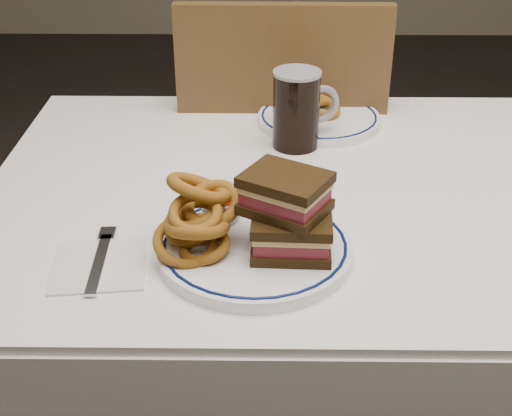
{
  "coord_description": "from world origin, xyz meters",
  "views": [
    {
      "loc": [
        -0.14,
        -1.11,
        1.34
      ],
      "look_at": [
        -0.15,
        -0.19,
        0.81
      ],
      "focal_mm": 50.0,
      "sensor_mm": 36.0,
      "label": 1
    }
  ],
  "objects_px": {
    "reuben_sandwich": "(288,214)",
    "far_plate": "(319,118)",
    "beer_mug": "(298,108)",
    "chair_far": "(280,173)",
    "main_plate": "(255,248)"
  },
  "relations": [
    {
      "from": "main_plate",
      "to": "far_plate",
      "type": "relative_size",
      "value": 1.14
    },
    {
      "from": "chair_far",
      "to": "main_plate",
      "type": "relative_size",
      "value": 3.38
    },
    {
      "from": "reuben_sandwich",
      "to": "far_plate",
      "type": "height_order",
      "value": "reuben_sandwich"
    },
    {
      "from": "main_plate",
      "to": "reuben_sandwich",
      "type": "xyz_separation_m",
      "value": [
        0.05,
        -0.01,
        0.07
      ]
    },
    {
      "from": "reuben_sandwich",
      "to": "main_plate",
      "type": "bearing_deg",
      "value": 165.08
    },
    {
      "from": "reuben_sandwich",
      "to": "beer_mug",
      "type": "distance_m",
      "value": 0.4
    },
    {
      "from": "reuben_sandwich",
      "to": "chair_far",
      "type": "bearing_deg",
      "value": 89.6
    },
    {
      "from": "beer_mug",
      "to": "far_plate",
      "type": "xyz_separation_m",
      "value": [
        0.05,
        0.11,
        -0.07
      ]
    },
    {
      "from": "chair_far",
      "to": "beer_mug",
      "type": "height_order",
      "value": "chair_far"
    },
    {
      "from": "main_plate",
      "to": "reuben_sandwich",
      "type": "height_order",
      "value": "reuben_sandwich"
    },
    {
      "from": "chair_far",
      "to": "beer_mug",
      "type": "xyz_separation_m",
      "value": [
        0.02,
        -0.3,
        0.29
      ]
    },
    {
      "from": "main_plate",
      "to": "beer_mug",
      "type": "relative_size",
      "value": 1.91
    },
    {
      "from": "main_plate",
      "to": "reuben_sandwich",
      "type": "relative_size",
      "value": 2.01
    },
    {
      "from": "reuben_sandwich",
      "to": "far_plate",
      "type": "distance_m",
      "value": 0.52
    },
    {
      "from": "chair_far",
      "to": "reuben_sandwich",
      "type": "bearing_deg",
      "value": -90.4
    }
  ]
}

